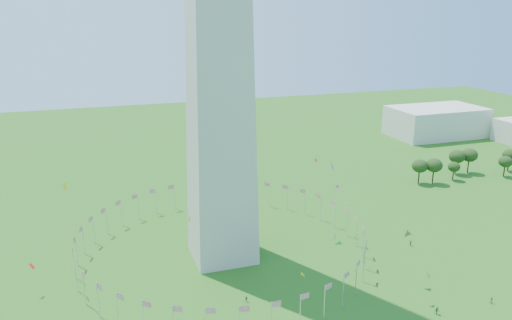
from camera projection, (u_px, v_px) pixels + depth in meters
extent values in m
cylinder|color=silver|center=(347.00, 223.00, 154.42)|extent=(0.24, 0.24, 9.00)
cylinder|color=silver|center=(335.00, 215.00, 160.53)|extent=(0.24, 0.24, 9.00)
cylinder|color=silver|center=(321.00, 208.00, 166.08)|extent=(0.24, 0.24, 9.00)
cylinder|color=silver|center=(305.00, 202.00, 170.90)|extent=(0.24, 0.24, 9.00)
cylinder|color=silver|center=(288.00, 198.00, 174.85)|extent=(0.24, 0.24, 9.00)
cylinder|color=silver|center=(270.00, 195.00, 177.81)|extent=(0.24, 0.24, 9.00)
cylinder|color=silver|center=(251.00, 193.00, 179.68)|extent=(0.24, 0.24, 9.00)
cylinder|color=silver|center=(232.00, 192.00, 180.41)|extent=(0.24, 0.24, 9.00)
cylinder|color=silver|center=(213.00, 193.00, 179.98)|extent=(0.24, 0.24, 9.00)
cylinder|color=silver|center=(193.00, 194.00, 178.40)|extent=(0.24, 0.24, 9.00)
cylinder|color=silver|center=(174.00, 197.00, 175.71)|extent=(0.24, 0.24, 9.00)
cylinder|color=silver|center=(156.00, 201.00, 172.01)|extent=(0.24, 0.24, 9.00)
cylinder|color=silver|center=(138.00, 206.00, 167.39)|extent=(0.24, 0.24, 9.00)
cylinder|color=silver|center=(122.00, 213.00, 162.01)|extent=(0.24, 0.24, 9.00)
cylinder|color=silver|center=(107.00, 221.00, 156.03)|extent=(0.24, 0.24, 9.00)
cylinder|color=silver|center=(94.00, 230.00, 149.62)|extent=(0.24, 0.24, 9.00)
cylinder|color=silver|center=(83.00, 240.00, 142.99)|extent=(0.24, 0.24, 9.00)
cylinder|color=silver|center=(77.00, 251.00, 136.33)|extent=(0.24, 0.24, 9.00)
cylinder|color=silver|center=(74.00, 263.00, 129.84)|extent=(0.24, 0.24, 9.00)
cylinder|color=silver|center=(76.00, 276.00, 123.73)|extent=(0.24, 0.24, 9.00)
cylinder|color=silver|center=(84.00, 288.00, 118.18)|extent=(0.24, 0.24, 9.00)
cylinder|color=silver|center=(98.00, 300.00, 113.35)|extent=(0.24, 0.24, 9.00)
cylinder|color=silver|center=(118.00, 310.00, 109.40)|extent=(0.24, 0.24, 9.00)
cylinder|color=silver|center=(143.00, 319.00, 106.45)|extent=(0.24, 0.24, 9.00)
cylinder|color=silver|center=(300.00, 313.00, 108.55)|extent=(0.24, 0.24, 9.00)
cylinder|color=silver|center=(324.00, 303.00, 112.25)|extent=(0.24, 0.24, 9.00)
cylinder|color=silver|center=(343.00, 291.00, 116.86)|extent=(0.24, 0.24, 9.00)
cylinder|color=silver|center=(356.00, 279.00, 122.24)|extent=(0.24, 0.24, 9.00)
cylinder|color=silver|center=(363.00, 266.00, 128.23)|extent=(0.24, 0.24, 9.00)
cylinder|color=silver|center=(366.00, 254.00, 134.64)|extent=(0.24, 0.24, 9.00)
cylinder|color=silver|center=(363.00, 243.00, 141.27)|extent=(0.24, 0.24, 9.00)
cylinder|color=silver|center=(357.00, 232.00, 147.93)|extent=(0.24, 0.24, 9.00)
cube|color=beige|center=(436.00, 122.00, 277.86)|extent=(50.00, 30.00, 16.00)
imported|color=gray|center=(492.00, 300.00, 119.87)|extent=(0.71, 0.85, 1.56)
imported|color=slate|center=(246.00, 299.00, 120.47)|extent=(0.98, 0.73, 1.50)
imported|color=#193F22|center=(437.00, 311.00, 115.50)|extent=(1.30, 0.86, 1.88)
imported|color=#242424|center=(411.00, 243.00, 149.21)|extent=(0.72, 1.12, 1.62)
plane|color=green|center=(339.00, 243.00, 119.26)|extent=(1.95, 1.48, 2.05)
plane|color=yellow|center=(65.00, 186.00, 94.57)|extent=(0.22, 1.54, 1.56)
plane|color=white|center=(5.00, 197.00, 122.22)|extent=(0.25, 1.49, 1.51)
plane|color=yellow|center=(189.00, 219.00, 113.32)|extent=(1.08, 0.81, 1.26)
plane|color=blue|center=(332.00, 167.00, 109.12)|extent=(1.99, 0.63, 1.88)
plane|color=red|center=(316.00, 160.00, 135.17)|extent=(1.08, 0.85, 1.25)
plane|color=green|center=(429.00, 276.00, 87.99)|extent=(0.58, 1.41, 1.32)
plane|color=yellow|center=(303.00, 274.00, 120.95)|extent=(0.89, 1.42, 1.45)
plane|color=#CC2699|center=(335.00, 237.00, 118.15)|extent=(1.29, 1.38, 1.86)
plane|color=red|center=(32.00, 266.00, 122.43)|extent=(1.70, 1.83, 1.49)
plane|color=#CC2699|center=(337.00, 187.00, 124.48)|extent=(1.00, 0.74, 0.99)
plane|color=#CC2699|center=(407.00, 234.00, 118.85)|extent=(1.80, 0.47, 1.86)
plane|color=green|center=(409.00, 234.00, 126.00)|extent=(1.85, 1.73, 2.04)
ellipsoid|color=#264617|center=(419.00, 172.00, 201.43)|extent=(6.35, 6.35, 9.92)
ellipsoid|color=#264617|center=(433.00, 171.00, 201.45)|extent=(6.59, 6.59, 10.29)
ellipsoid|color=#264617|center=(453.00, 171.00, 205.73)|extent=(4.91, 4.91, 7.67)
ellipsoid|color=#264617|center=(456.00, 162.00, 213.08)|extent=(6.67, 6.67, 10.43)
ellipsoid|color=#264617|center=(469.00, 161.00, 214.57)|extent=(6.83, 6.83, 10.68)
ellipsoid|color=#264617|center=(505.00, 167.00, 209.98)|extent=(5.63, 5.63, 8.80)
ellipsoid|color=#264617|center=(509.00, 160.00, 217.04)|extent=(6.18, 6.18, 9.66)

